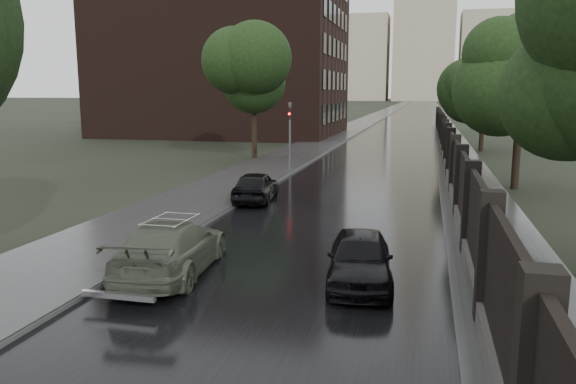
{
  "coord_description": "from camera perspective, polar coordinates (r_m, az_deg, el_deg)",
  "views": [
    {
      "loc": [
        3.31,
        -6.31,
        4.58
      ],
      "look_at": [
        -0.82,
        10.41,
        1.5
      ],
      "focal_mm": 35.0,
      "sensor_mm": 36.0,
      "label": 1
    }
  ],
  "objects": [
    {
      "name": "car_right_near",
      "position": [
        13.69,
        7.31,
        -6.66
      ],
      "size": [
        1.92,
        3.9,
        1.28
      ],
      "primitive_type": "imported",
      "rotation": [
        0.0,
        0.0,
        0.11
      ],
      "color": "black",
      "rests_on": "ground"
    },
    {
      "name": "fence_right",
      "position": [
        38.51,
        15.77,
        4.43
      ],
      "size": [
        0.45,
        75.72,
        2.7
      ],
      "color": "#383533",
      "rests_on": "ground"
    },
    {
      "name": "traffic_light",
      "position": [
        32.29,
        0.2,
        6.26
      ],
      "size": [
        0.16,
        0.32,
        4.0
      ],
      "color": "#59595E",
      "rests_on": "ground"
    },
    {
      "name": "brick_building",
      "position": [
        62.32,
        -6.41,
        15.06
      ],
      "size": [
        24.0,
        18.0,
        20.0
      ],
      "primitive_type": "cube",
      "color": "black",
      "rests_on": "ground"
    },
    {
      "name": "tree_right_b",
      "position": [
        28.62,
        22.65,
        10.11
      ],
      "size": [
        4.08,
        4.08,
        7.01
      ],
      "color": "black",
      "rests_on": "ground"
    },
    {
      "name": "verge_right",
      "position": [
        196.38,
        14.66,
        8.48
      ],
      "size": [
        3.0,
        420.0,
        0.08
      ],
      "primitive_type": "cube",
      "color": "#2D2D2D",
      "rests_on": "ground"
    },
    {
      "name": "sidewalk_left",
      "position": [
        196.58,
        11.27,
        8.62
      ],
      "size": [
        4.0,
        420.0,
        0.16
      ],
      "primitive_type": "cube",
      "color": "#2D2D2D",
      "rests_on": "ground"
    },
    {
      "name": "volga_sedan",
      "position": [
        14.57,
        -11.76,
        -5.56
      ],
      "size": [
        2.42,
        4.93,
        1.38
      ],
      "primitive_type": "imported",
      "rotation": [
        0.0,
        0.0,
        3.25
      ],
      "color": "#4D5443",
      "rests_on": "ground"
    },
    {
      "name": "stalinist_tower",
      "position": [
        308.19,
        13.71,
        16.15
      ],
      "size": [
        92.0,
        30.0,
        159.0
      ],
      "color": "tan",
      "rests_on": "ground"
    },
    {
      "name": "tree_right_c",
      "position": [
        46.5,
        19.34,
        10.03
      ],
      "size": [
        4.08,
        4.08,
        7.01
      ],
      "color": "black",
      "rests_on": "ground"
    },
    {
      "name": "road",
      "position": [
        196.39,
        13.04,
        8.54
      ],
      "size": [
        8.0,
        420.0,
        0.02
      ],
      "primitive_type": "cube",
      "color": "black",
      "rests_on": "ground"
    },
    {
      "name": "hatchback_left",
      "position": [
        23.71,
        -3.28,
        0.57
      ],
      "size": [
        1.89,
        3.93,
        1.3
      ],
      "primitive_type": "imported",
      "rotation": [
        0.0,
        0.0,
        3.24
      ],
      "color": "black",
      "rests_on": "ground"
    },
    {
      "name": "tree_left_far",
      "position": [
        38.04,
        -3.5,
        11.11
      ],
      "size": [
        4.25,
        4.25,
        7.39
      ],
      "color": "black",
      "rests_on": "ground"
    }
  ]
}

